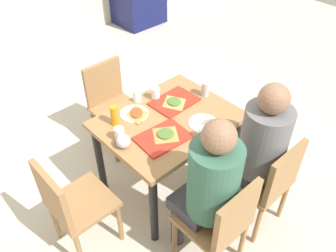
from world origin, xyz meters
TOP-DOWN VIEW (x-y plane):
  - ground_plane at (0.00, 0.00)m, footprint 10.00×10.00m
  - main_table at (0.00, 0.00)m, footprint 1.02×0.79m
  - chair_near_left at (-0.25, -0.78)m, footprint 0.40×0.40m
  - chair_near_right at (0.25, -0.78)m, footprint 0.40×0.40m
  - chair_far_side at (0.00, 0.78)m, footprint 0.40×0.40m
  - chair_left_end at (-0.89, 0.00)m, footprint 0.40×0.40m
  - person_in_red at (-0.25, -0.64)m, footprint 0.32×0.42m
  - person_in_brown_jacket at (0.25, -0.64)m, footprint 0.32×0.42m
  - tray_red_near at (-0.18, -0.14)m, footprint 0.38×0.29m
  - tray_red_far at (0.18, 0.12)m, footprint 0.37×0.27m
  - paper_plate_center at (-0.15, 0.22)m, footprint 0.22×0.22m
  - paper_plate_near_edge at (0.15, -0.22)m, footprint 0.22×0.22m
  - pizza_slice_a at (-0.15, -0.14)m, footprint 0.20×0.20m
  - pizza_slice_b at (0.16, 0.10)m, footprint 0.19×0.21m
  - pizza_slice_c at (-0.15, 0.19)m, footprint 0.21×0.22m
  - plastic_cup_a at (-0.03, 0.34)m, footprint 0.07×0.07m
  - plastic_cup_b at (0.03, -0.34)m, footprint 0.07×0.07m
  - plastic_cup_c at (-0.41, 0.06)m, footprint 0.07×0.07m
  - plastic_cup_d at (0.10, 0.26)m, footprint 0.07×0.07m
  - soda_can at (0.43, 0.02)m, footprint 0.07×0.07m
  - condiment_bottle at (-0.33, 0.22)m, footprint 0.06×0.06m
  - foil_bundle at (-0.43, -0.02)m, footprint 0.10×0.10m

SIDE VIEW (x-z plane):
  - ground_plane at x=0.00m, z-range -0.02..0.00m
  - chair_near_left at x=-0.25m, z-range 0.07..0.91m
  - chair_near_right at x=0.25m, z-range 0.07..0.91m
  - chair_far_side at x=0.00m, z-range 0.07..0.91m
  - chair_left_end at x=-0.89m, z-range 0.07..0.91m
  - main_table at x=0.00m, z-range 0.26..1.00m
  - person_in_red at x=-0.25m, z-range 0.11..1.36m
  - person_in_brown_jacket at x=0.25m, z-range 0.11..1.36m
  - paper_plate_center at x=-0.15m, z-range 0.74..0.74m
  - paper_plate_near_edge at x=0.15m, z-range 0.74..0.74m
  - tray_red_near at x=-0.18m, z-range 0.74..0.75m
  - tray_red_far at x=0.18m, z-range 0.74..0.75m
  - pizza_slice_c at x=-0.15m, z-range 0.74..0.76m
  - pizza_slice_a at x=-0.15m, z-range 0.75..0.77m
  - pizza_slice_b at x=0.16m, z-range 0.75..0.77m
  - plastic_cup_a at x=-0.03m, z-range 0.74..0.84m
  - plastic_cup_b at x=0.03m, z-range 0.74..0.84m
  - plastic_cup_c at x=-0.41m, z-range 0.74..0.84m
  - plastic_cup_d at x=0.10m, z-range 0.74..0.84m
  - foil_bundle at x=-0.43m, z-range 0.74..0.84m
  - soda_can at x=0.43m, z-range 0.74..0.86m
  - condiment_bottle at x=-0.33m, z-range 0.74..0.90m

